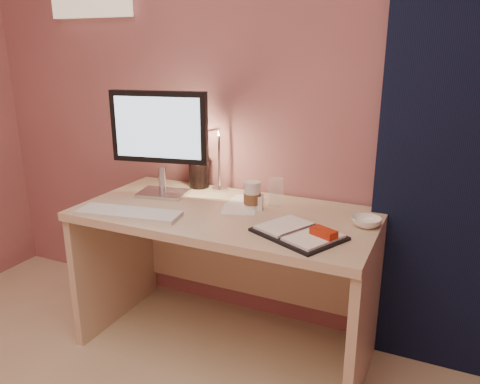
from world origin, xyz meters
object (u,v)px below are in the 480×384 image
at_px(lotion_bottle, 258,199).
at_px(coffee_cup, 252,196).
at_px(desk, 233,249).
at_px(planner, 300,233).
at_px(dark_jar, 199,173).
at_px(desk_lamp, 215,153).
at_px(bowl, 366,222).
at_px(keyboard, 129,213).
at_px(clear_cup, 276,192).
at_px(monitor, 160,134).

bearing_deg(lotion_bottle, coffee_cup, -175.12).
height_order(desk, coffee_cup, coffee_cup).
height_order(planner, lotion_bottle, lotion_bottle).
xyz_separation_m(dark_jar, desk_lamp, (0.15, -0.10, 0.15)).
xyz_separation_m(bowl, lotion_bottle, (-0.51, 0.01, 0.03)).
bearing_deg(keyboard, clear_cup, 27.88).
height_order(planner, desk_lamp, desk_lamp).
bearing_deg(dark_jar, keyboard, -97.24).
distance_m(desk, desk_lamp, 0.49).
bearing_deg(dark_jar, coffee_cup, -27.57).
bearing_deg(lotion_bottle, monitor, 179.79).
height_order(coffee_cup, lotion_bottle, coffee_cup).
relative_size(keyboard, dark_jar, 3.09).
bearing_deg(keyboard, desk, 30.34).
distance_m(planner, desk_lamp, 0.70).
height_order(planner, dark_jar, dark_jar).
xyz_separation_m(planner, dark_jar, (-0.72, 0.44, 0.06)).
distance_m(keyboard, dark_jar, 0.54).
bearing_deg(planner, keyboard, -147.57).
xyz_separation_m(monitor, lotion_bottle, (0.54, -0.00, -0.27)).
relative_size(planner, desk_lamp, 1.16).
height_order(keyboard, dark_jar, dark_jar).
distance_m(coffee_cup, bowl, 0.54).
bearing_deg(desk_lamp, planner, -17.45).
distance_m(clear_cup, desk_lamp, 0.37).
relative_size(desk, dark_jar, 9.00).
distance_m(coffee_cup, lotion_bottle, 0.03).
xyz_separation_m(desk, desk_lamp, (-0.16, 0.12, 0.45)).
xyz_separation_m(monitor, keyboard, (0.03, -0.32, -0.31)).
xyz_separation_m(lotion_bottle, desk_lamp, (-0.28, 0.11, 0.17)).
height_order(desk, clear_cup, clear_cup).
height_order(clear_cup, desk_lamp, desk_lamp).
xyz_separation_m(coffee_cup, clear_cup, (0.08, 0.10, 0.00)).
xyz_separation_m(planner, desk_lamp, (-0.57, 0.34, 0.21)).
distance_m(desk, planner, 0.53).
xyz_separation_m(desk, planner, (0.41, -0.22, 0.24)).
distance_m(monitor, bowl, 1.09).
distance_m(monitor, lotion_bottle, 0.60).
distance_m(desk, lotion_bottle, 0.31).
bearing_deg(lotion_bottle, dark_jar, 154.26).
height_order(keyboard, coffee_cup, coffee_cup).
bearing_deg(monitor, bowl, -11.72).
xyz_separation_m(keyboard, desk_lamp, (0.22, 0.44, 0.21)).
relative_size(keyboard, planner, 1.16).
xyz_separation_m(keyboard, clear_cup, (0.56, 0.42, 0.06)).
distance_m(planner, dark_jar, 0.85).
bearing_deg(coffee_cup, monitor, 179.50).
height_order(monitor, clear_cup, monitor).
xyz_separation_m(monitor, dark_jar, (0.10, 0.21, -0.24)).
xyz_separation_m(desk, keyboard, (-0.38, -0.31, 0.24)).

